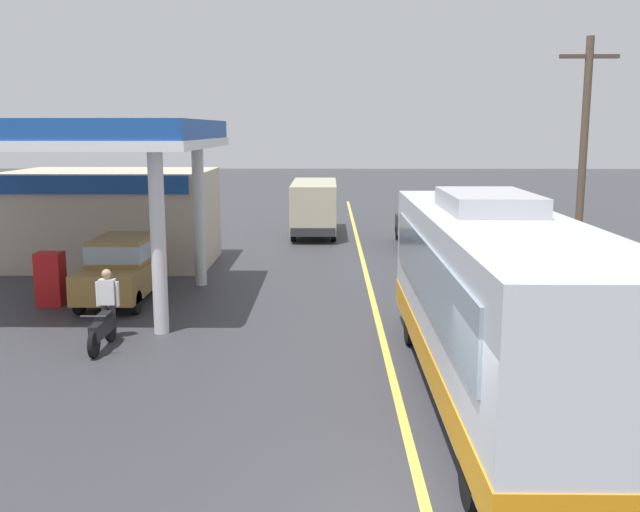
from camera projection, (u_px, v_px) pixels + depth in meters
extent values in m
plane|color=#38383D|center=(360.00, 252.00, 28.73)|extent=(120.00, 120.00, 0.00)
cube|color=#D8CC4C|center=(367.00, 277.00, 23.81)|extent=(0.16, 50.00, 0.01)
cube|color=silver|center=(496.00, 298.00, 12.85)|extent=(2.50, 11.00, 2.90)
cube|color=orange|center=(494.00, 357.00, 13.04)|extent=(2.54, 11.04, 0.56)
cube|color=#8C9EAD|center=(620.00, 369.00, 7.40)|extent=(2.30, 0.10, 1.40)
cube|color=#8C9EAD|center=(426.00, 273.00, 12.79)|extent=(0.06, 9.35, 1.10)
cube|color=#8C9EAD|center=(569.00, 273.00, 12.76)|extent=(0.06, 9.35, 1.10)
cube|color=white|center=(624.00, 303.00, 7.29)|extent=(1.75, 0.08, 0.32)
cube|color=#B2B2B7|center=(488.00, 202.00, 13.55)|extent=(1.60, 2.80, 0.36)
cylinder|color=black|center=(476.00, 471.00, 9.27)|extent=(0.30, 1.00, 1.00)
cylinder|color=black|center=(412.00, 323.00, 16.35)|extent=(0.30, 1.00, 1.00)
cylinder|color=black|center=(509.00, 323.00, 16.33)|extent=(0.30, 1.00, 1.00)
cube|color=#194799|center=(41.00, 129.00, 19.18)|extent=(9.00, 7.00, 0.50)
cube|color=white|center=(41.00, 143.00, 19.24)|extent=(9.10, 7.10, 0.24)
cylinder|color=silver|center=(158.00, 239.00, 16.92)|extent=(0.36, 0.36, 4.60)
cylinder|color=silver|center=(199.00, 212.00, 22.24)|extent=(0.36, 0.36, 4.60)
cube|color=red|center=(51.00, 279.00, 19.90)|extent=(0.70, 0.60, 1.50)
cube|color=beige|center=(115.00, 218.00, 25.83)|extent=(7.00, 4.40, 3.40)
cube|color=#194799|center=(92.00, 185.00, 23.39)|extent=(6.30, 0.10, 0.60)
cube|color=olive|center=(123.00, 276.00, 20.44)|extent=(1.70, 4.20, 0.80)
cube|color=olive|center=(123.00, 249.00, 20.50)|extent=(1.50, 2.31, 0.70)
cube|color=#8C9EAD|center=(123.00, 249.00, 20.50)|extent=(1.53, 2.35, 0.49)
cylinder|color=black|center=(79.00, 302.00, 19.04)|extent=(0.20, 0.64, 0.64)
cylinder|color=black|center=(135.00, 302.00, 19.02)|extent=(0.20, 0.64, 0.64)
cylinder|color=black|center=(113.00, 279.00, 22.00)|extent=(0.20, 0.64, 0.64)
cylinder|color=black|center=(162.00, 279.00, 21.98)|extent=(0.20, 0.64, 0.64)
cube|color=#BFB799|center=(314.00, 205.00, 33.14)|extent=(2.00, 6.00, 2.10)
cube|color=#8C9EAD|center=(314.00, 196.00, 33.07)|extent=(2.04, 5.10, 0.80)
cube|color=#2D2D33|center=(313.00, 232.00, 30.29)|extent=(1.90, 0.16, 0.36)
cylinder|color=black|center=(293.00, 232.00, 31.36)|extent=(0.22, 0.76, 0.76)
cylinder|color=black|center=(333.00, 233.00, 31.34)|extent=(0.22, 0.76, 0.76)
cylinder|color=black|center=(297.00, 221.00, 35.30)|extent=(0.22, 0.76, 0.76)
cylinder|color=black|center=(333.00, 221.00, 35.28)|extent=(0.22, 0.76, 0.76)
cylinder|color=black|center=(94.00, 344.00, 15.40)|extent=(0.10, 0.60, 0.60)
cylinder|color=black|center=(111.00, 329.00, 16.58)|extent=(0.10, 0.60, 0.60)
cube|color=black|center=(102.00, 327.00, 15.95)|extent=(0.20, 1.30, 0.36)
cube|color=black|center=(104.00, 316.00, 16.06)|extent=(0.24, 0.60, 0.12)
cylinder|color=#2D2D33|center=(93.00, 316.00, 15.34)|extent=(0.55, 0.04, 0.04)
cylinder|color=#33333F|center=(105.00, 321.00, 16.80)|extent=(0.14, 0.14, 0.82)
cylinder|color=#33333F|center=(113.00, 321.00, 16.80)|extent=(0.14, 0.14, 0.82)
cube|color=silver|center=(107.00, 292.00, 16.68)|extent=(0.36, 0.22, 0.60)
sphere|color=tan|center=(106.00, 274.00, 16.60)|extent=(0.22, 0.22, 0.22)
cylinder|color=silver|center=(98.00, 294.00, 16.69)|extent=(0.09, 0.09, 0.58)
cylinder|color=silver|center=(117.00, 294.00, 16.68)|extent=(0.09, 0.09, 0.58)
cube|color=black|center=(420.00, 228.00, 30.15)|extent=(1.70, 4.20, 0.80)
cube|color=black|center=(419.00, 210.00, 30.22)|extent=(1.50, 2.31, 0.70)
cube|color=#8C9EAD|center=(419.00, 210.00, 30.22)|extent=(1.53, 2.35, 0.49)
cylinder|color=black|center=(405.00, 243.00, 28.75)|extent=(0.20, 0.64, 0.64)
cylinder|color=black|center=(443.00, 243.00, 28.74)|extent=(0.20, 0.64, 0.64)
cylinder|color=black|center=(398.00, 233.00, 31.71)|extent=(0.20, 0.64, 0.64)
cylinder|color=black|center=(432.00, 233.00, 31.69)|extent=(0.20, 0.64, 0.64)
cylinder|color=brown|center=(583.00, 163.00, 22.22)|extent=(0.24, 0.24, 7.62)
cube|color=#4C3D33|center=(589.00, 56.00, 21.66)|extent=(1.80, 0.12, 0.12)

